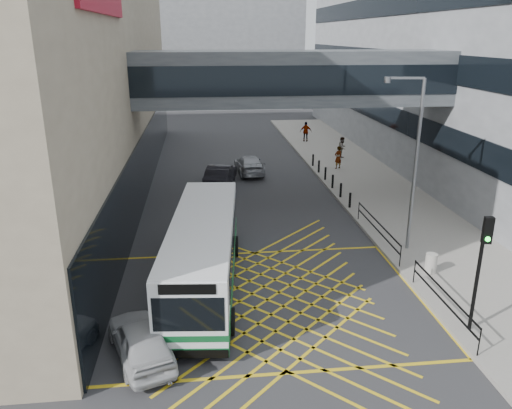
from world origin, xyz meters
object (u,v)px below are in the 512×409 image
object	(u,v)px
bus	(204,250)
car_white	(140,339)
pedestrian_b	(342,148)
pedestrian_c	(306,132)
street_lamp	(413,155)
litter_bin	(431,263)
pedestrian_a	(338,157)
car_dark	(221,175)
car_silver	(249,164)
traffic_light	(482,258)

from	to	relation	value
bus	car_white	bearing A→B (deg)	-108.57
pedestrian_b	pedestrian_c	size ratio (longest dim) A/B	0.93
bus	street_lamp	world-z (taller)	street_lamp
bus	car_white	xyz separation A→B (m)	(-2.08, -4.67, -0.92)
litter_bin	pedestrian_c	distance (m)	27.96
litter_bin	pedestrian_c	xyz separation A→B (m)	(0.36, 27.96, 0.51)
pedestrian_a	pedestrian_b	world-z (taller)	pedestrian_b
street_lamp	car_dark	bearing A→B (deg)	132.49
litter_bin	car_dark	bearing A→B (deg)	119.70
pedestrian_a	car_white	bearing A→B (deg)	36.00
car_silver	litter_bin	distance (m)	18.64
car_white	pedestrian_c	size ratio (longest dim) A/B	2.24
car_dark	street_lamp	xyz separation A→B (m)	(8.22, -12.04, 3.96)
street_lamp	litter_bin	world-z (taller)	street_lamp
bus	pedestrian_b	xyz separation A→B (m)	(11.61, 20.75, -0.55)
pedestrian_b	pedestrian_c	world-z (taller)	pedestrian_c
litter_bin	pedestrian_b	size ratio (longest dim) A/B	0.49
litter_bin	traffic_light	bearing A→B (deg)	-97.62
bus	car_dark	bearing A→B (deg)	90.31
pedestrian_a	pedestrian_c	size ratio (longest dim) A/B	0.91
litter_bin	car_white	bearing A→B (deg)	-159.03
car_white	litter_bin	world-z (taller)	car_white
street_lamp	pedestrian_a	xyz separation A→B (m)	(0.85, 15.02, -3.69)
pedestrian_a	car_silver	bearing A→B (deg)	-24.52
bus	traffic_light	bearing A→B (deg)	-21.67
bus	pedestrian_b	world-z (taller)	bus
traffic_light	pedestrian_c	size ratio (longest dim) A/B	2.26
street_lamp	traffic_light	bearing A→B (deg)	-85.46
car_silver	pedestrian_a	bearing A→B (deg)	177.08
car_dark	litter_bin	bearing A→B (deg)	132.57
car_dark	pedestrian_a	bearing A→B (deg)	-148.95
pedestrian_a	pedestrian_c	world-z (taller)	pedestrian_c
car_white	street_lamp	world-z (taller)	street_lamp
litter_bin	pedestrian_a	xyz separation A→B (m)	(0.70, 17.64, 0.43)
car_dark	traffic_light	bearing A→B (deg)	124.96
litter_bin	street_lamp	bearing A→B (deg)	93.21
street_lamp	litter_bin	bearing A→B (deg)	-78.61
bus	car_white	world-z (taller)	bus
car_dark	car_silver	distance (m)	3.74
bus	litter_bin	size ratio (longest dim) A/B	12.66
car_white	pedestrian_c	world-z (taller)	pedestrian_c
street_lamp	pedestrian_c	world-z (taller)	street_lamp
car_white	pedestrian_a	world-z (taller)	pedestrian_a
car_silver	street_lamp	distance (m)	16.62
pedestrian_b	pedestrian_c	distance (m)	7.21
car_white	pedestrian_a	bearing A→B (deg)	-138.75
bus	pedestrian_a	size ratio (longest dim) A/B	6.29
car_dark	car_silver	size ratio (longest dim) A/B	1.05
traffic_light	car_dark	bearing A→B (deg)	122.14
car_dark	bus	bearing A→B (deg)	97.75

